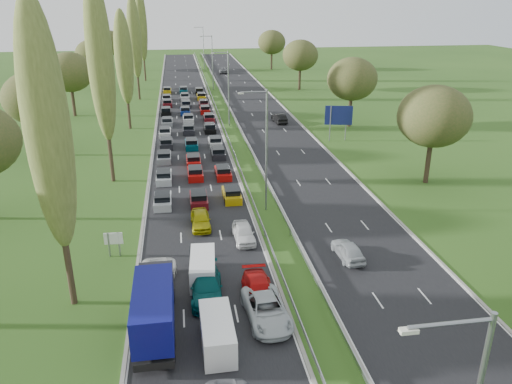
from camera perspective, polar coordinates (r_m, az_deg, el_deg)
ground at (r=84.86m, az=-3.21°, el=7.83°), size 260.00×260.00×0.00m
near_carriageway at (r=86.92m, az=-7.86°, el=7.99°), size 10.50×215.00×0.04m
far_carriageway at (r=88.16m, az=1.03°, el=8.37°), size 10.50×215.00×0.04m
central_reservation at (r=87.15m, az=-3.39°, el=8.56°), size 2.36×215.00×0.32m
lamp_columns at (r=81.69m, az=-3.15°, el=11.60°), size 0.18×140.18×12.00m
poplar_row at (r=71.12m, az=-15.76°, el=14.60°), size 2.80×127.80×22.44m
woodland_left at (r=68.40m, az=-24.70°, el=9.22°), size 8.00×166.00×11.10m
woodland_right at (r=75.08m, az=13.05°, el=11.52°), size 8.00×153.00×11.10m
traffic_queue_fill at (r=82.15m, az=-7.76°, el=7.53°), size 9.08×68.93×0.80m
near_car_2 at (r=37.29m, az=-11.39°, el=-9.80°), size 3.08×5.92×1.59m
near_car_7 at (r=35.99m, az=-5.69°, el=-10.69°), size 2.36×5.53×1.59m
near_car_8 at (r=46.24m, az=-6.36°, el=-3.15°), size 1.82×4.37×1.48m
near_car_10 at (r=33.52m, az=1.21°, el=-13.29°), size 2.96×5.75×1.55m
near_car_11 at (r=35.45m, az=0.34°, el=-11.23°), size 2.08×5.09×1.47m
near_car_12 at (r=43.54m, az=-1.42°, el=-4.66°), size 1.83×4.30×1.45m
far_car_0 at (r=41.36m, az=10.48°, el=-6.54°), size 1.94×4.31×1.44m
far_car_1 at (r=85.06m, az=2.69°, el=8.42°), size 2.02×4.80×1.54m
far_car_2 at (r=143.70m, az=-3.72°, el=13.72°), size 2.82×5.50×1.49m
blue_lorry at (r=32.49m, az=-11.52°, el=-12.71°), size 2.37×8.52×3.60m
white_van_front at (r=31.46m, az=-4.48°, el=-15.54°), size 1.89×4.82×1.94m
white_van_rear at (r=38.11m, az=-6.12°, el=-8.48°), size 1.82×4.64×1.87m
info_sign at (r=42.33m, az=-15.96°, el=-5.41°), size 1.50×0.21×2.10m
direction_sign at (r=74.42m, az=9.42°, el=8.47°), size 3.92×0.98×5.20m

